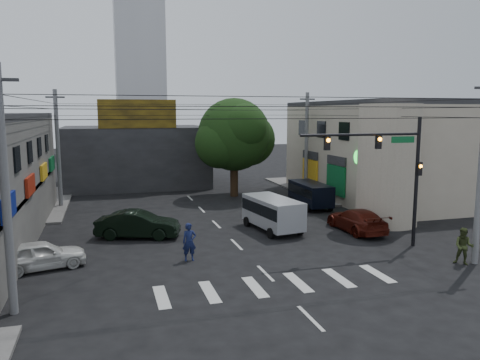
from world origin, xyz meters
name	(u,v)px	position (x,y,z in m)	size (l,w,h in m)	color
ground	(247,255)	(0.00, 0.00, 0.00)	(160.00, 160.00, 0.00)	black
sidewalk_far_right	(366,187)	(18.00, 18.00, 0.07)	(16.00, 16.00, 0.15)	#514F4C
building_right	(398,152)	(18.00, 13.00, 4.00)	(14.00, 18.00, 8.00)	#A29580
corner_column	(388,165)	(11.00, 4.00, 4.00)	(4.00, 4.00, 8.00)	#A29580
building_far	(136,156)	(-4.00, 26.00, 3.00)	(14.00, 10.00, 6.00)	#232326
billboard	(138,114)	(-4.00, 21.10, 7.30)	(7.00, 0.30, 2.60)	olive
tower_distant	(139,34)	(0.00, 70.00, 22.00)	(9.00, 9.00, 44.00)	silver
street_tree	(234,135)	(4.00, 17.00, 5.47)	(6.40, 6.40, 8.70)	black
traffic_gantry	(391,162)	(7.82, -1.00, 4.83)	(7.10, 0.35, 7.20)	black
utility_pole_near_left	(5,192)	(-10.50, -4.50, 4.60)	(0.32, 0.32, 9.20)	#59595B
utility_pole_far_left	(58,149)	(-10.50, 16.00, 4.60)	(0.32, 0.32, 9.20)	#59595B
utility_pole_far_right	(306,144)	(10.50, 16.00, 4.60)	(0.32, 0.32, 9.20)	#59595B
dark_sedan	(138,224)	(-5.26, 5.07, 0.81)	(5.19, 3.06, 1.62)	black
white_compact	(41,255)	(-10.14, 0.55, 0.71)	(4.42, 2.62, 1.41)	silver
maroon_sedan	(357,220)	(8.08, 2.76, 0.73)	(2.13, 5.04, 1.45)	#46110A
silver_minivan	(273,214)	(3.07, 4.45, 1.04)	(2.73, 5.09, 2.08)	#AAADB2
navy_van	(310,195)	(8.42, 10.45, 0.97)	(1.90, 4.89, 1.95)	black
traffic_officer	(189,242)	(-3.07, -0.11, 0.97)	(0.71, 0.48, 1.94)	#131A42
pedestrian_olive	(464,246)	(9.80, -4.49, 0.93)	(1.13, 1.14, 1.85)	#313C1C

